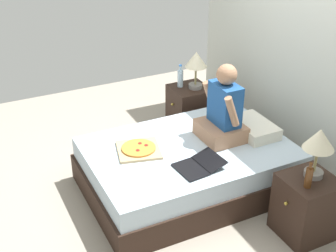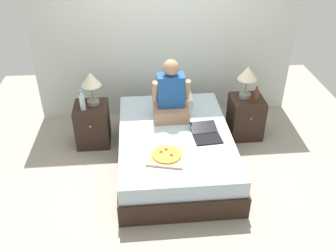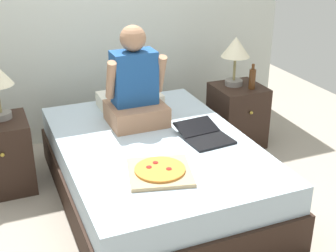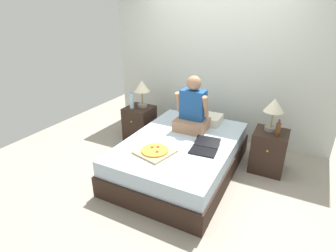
{
  "view_description": "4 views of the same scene",
  "coord_description": "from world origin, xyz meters",
  "px_view_note": "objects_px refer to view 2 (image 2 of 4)",
  "views": [
    {
      "loc": [
        3.42,
        -1.91,
        2.83
      ],
      "look_at": [
        0.02,
        -0.23,
        0.78
      ],
      "focal_mm": 50.0,
      "sensor_mm": 36.0,
      "label": 1
    },
    {
      "loc": [
        -0.43,
        -3.74,
        3.02
      ],
      "look_at": [
        -0.1,
        -0.15,
        0.68
      ],
      "focal_mm": 40.0,
      "sensor_mm": 36.0,
      "label": 2
    },
    {
      "loc": [
        -1.1,
        -2.91,
        1.99
      ],
      "look_at": [
        0.05,
        -0.13,
        0.65
      ],
      "focal_mm": 50.0,
      "sensor_mm": 36.0,
      "label": 3
    },
    {
      "loc": [
        1.27,
        -2.86,
        2.06
      ],
      "look_at": [
        -0.11,
        -0.18,
        0.73
      ],
      "focal_mm": 28.0,
      "sensor_mm": 36.0,
      "label": 4
    }
  ],
  "objects_px": {
    "lamp_on_right_nightstand": "(247,75)",
    "pizza_box": "(167,156)",
    "nightstand_left": "(93,124)",
    "beer_bottle": "(256,96)",
    "person_seated": "(171,97)",
    "nightstand_right": "(245,117)",
    "laptop": "(206,135)",
    "bed": "(175,149)",
    "water_bottle": "(82,102)",
    "lamp_on_left_nightstand": "(91,81)"
  },
  "relations": [
    {
      "from": "nightstand_right",
      "to": "beer_bottle",
      "type": "bearing_deg",
      "value": -54.99
    },
    {
      "from": "nightstand_left",
      "to": "lamp_on_right_nightstand",
      "type": "distance_m",
      "value": 2.17
    },
    {
      "from": "lamp_on_left_nightstand",
      "to": "beer_bottle",
      "type": "relative_size",
      "value": 1.96
    },
    {
      "from": "nightstand_right",
      "to": "water_bottle",
      "type": "bearing_deg",
      "value": -177.65
    },
    {
      "from": "nightstand_left",
      "to": "laptop",
      "type": "relative_size",
      "value": 1.31
    },
    {
      "from": "pizza_box",
      "to": "water_bottle",
      "type": "bearing_deg",
      "value": 135.81
    },
    {
      "from": "nightstand_right",
      "to": "beer_bottle",
      "type": "relative_size",
      "value": 2.51
    },
    {
      "from": "nightstand_left",
      "to": "lamp_on_left_nightstand",
      "type": "xyz_separation_m",
      "value": [
        0.04,
        0.05,
        0.61
      ]
    },
    {
      "from": "nightstand_left",
      "to": "lamp_on_right_nightstand",
      "type": "relative_size",
      "value": 1.28
    },
    {
      "from": "lamp_on_right_nightstand",
      "to": "person_seated",
      "type": "height_order",
      "value": "person_seated"
    },
    {
      "from": "water_bottle",
      "to": "pizza_box",
      "type": "bearing_deg",
      "value": -44.19
    },
    {
      "from": "nightstand_left",
      "to": "laptop",
      "type": "distance_m",
      "value": 1.6
    },
    {
      "from": "bed",
      "to": "laptop",
      "type": "distance_m",
      "value": 0.46
    },
    {
      "from": "lamp_on_right_nightstand",
      "to": "pizza_box",
      "type": "distance_m",
      "value": 1.66
    },
    {
      "from": "nightstand_right",
      "to": "lamp_on_right_nightstand",
      "type": "xyz_separation_m",
      "value": [
        -0.03,
        0.05,
        0.61
      ]
    },
    {
      "from": "lamp_on_left_nightstand",
      "to": "person_seated",
      "type": "height_order",
      "value": "person_seated"
    },
    {
      "from": "lamp_on_left_nightstand",
      "to": "nightstand_left",
      "type": "bearing_deg",
      "value": -128.63
    },
    {
      "from": "bed",
      "to": "pizza_box",
      "type": "height_order",
      "value": "pizza_box"
    },
    {
      "from": "nightstand_right",
      "to": "lamp_on_right_nightstand",
      "type": "distance_m",
      "value": 0.62
    },
    {
      "from": "pizza_box",
      "to": "nightstand_right",
      "type": "bearing_deg",
      "value": 41.4
    },
    {
      "from": "water_bottle",
      "to": "lamp_on_left_nightstand",
      "type": "bearing_deg",
      "value": 49.4
    },
    {
      "from": "bed",
      "to": "nightstand_left",
      "type": "bearing_deg",
      "value": 150.84
    },
    {
      "from": "water_bottle",
      "to": "nightstand_right",
      "type": "relative_size",
      "value": 0.48
    },
    {
      "from": "water_bottle",
      "to": "nightstand_left",
      "type": "bearing_deg",
      "value": 48.35
    },
    {
      "from": "pizza_box",
      "to": "laptop",
      "type": "bearing_deg",
      "value": 34.89
    },
    {
      "from": "bed",
      "to": "nightstand_right",
      "type": "relative_size",
      "value": 3.48
    },
    {
      "from": "bed",
      "to": "nightstand_left",
      "type": "distance_m",
      "value": 1.21
    },
    {
      "from": "nightstand_left",
      "to": "person_seated",
      "type": "bearing_deg",
      "value": -11.02
    },
    {
      "from": "lamp_on_right_nightstand",
      "to": "bed",
      "type": "bearing_deg",
      "value": -148.07
    },
    {
      "from": "person_seated",
      "to": "pizza_box",
      "type": "height_order",
      "value": "person_seated"
    },
    {
      "from": "beer_bottle",
      "to": "person_seated",
      "type": "distance_m",
      "value": 1.15
    },
    {
      "from": "nightstand_left",
      "to": "person_seated",
      "type": "xyz_separation_m",
      "value": [
        1.04,
        -0.2,
        0.48
      ]
    },
    {
      "from": "person_seated",
      "to": "laptop",
      "type": "bearing_deg",
      "value": -52.84
    },
    {
      "from": "lamp_on_left_nightstand",
      "to": "laptop",
      "type": "bearing_deg",
      "value": -28.57
    },
    {
      "from": "bed",
      "to": "pizza_box",
      "type": "distance_m",
      "value": 0.55
    },
    {
      "from": "beer_bottle",
      "to": "laptop",
      "type": "relative_size",
      "value": 0.52
    },
    {
      "from": "nightstand_right",
      "to": "laptop",
      "type": "distance_m",
      "value": 1.01
    },
    {
      "from": "nightstand_left",
      "to": "pizza_box",
      "type": "xyz_separation_m",
      "value": [
        0.91,
        -1.06,
        0.21
      ]
    },
    {
      "from": "person_seated",
      "to": "pizza_box",
      "type": "distance_m",
      "value": 0.9
    },
    {
      "from": "lamp_on_right_nightstand",
      "to": "person_seated",
      "type": "xyz_separation_m",
      "value": [
        -1.04,
        -0.25,
        -0.14
      ]
    },
    {
      "from": "bed",
      "to": "lamp_on_right_nightstand",
      "type": "height_order",
      "value": "lamp_on_right_nightstand"
    },
    {
      "from": "bed",
      "to": "nightstand_right",
      "type": "bearing_deg",
      "value": 29.16
    },
    {
      "from": "lamp_on_left_nightstand",
      "to": "laptop",
      "type": "relative_size",
      "value": 1.02
    },
    {
      "from": "lamp_on_right_nightstand",
      "to": "pizza_box",
      "type": "bearing_deg",
      "value": -136.56
    },
    {
      "from": "bed",
      "to": "water_bottle",
      "type": "bearing_deg",
      "value": 156.27
    },
    {
      "from": "pizza_box",
      "to": "bed",
      "type": "bearing_deg",
      "value": 73.07
    },
    {
      "from": "lamp_on_right_nightstand",
      "to": "laptop",
      "type": "bearing_deg",
      "value": -131.28
    },
    {
      "from": "bed",
      "to": "lamp_on_right_nightstand",
      "type": "bearing_deg",
      "value": 31.93
    },
    {
      "from": "nightstand_right",
      "to": "person_seated",
      "type": "relative_size",
      "value": 0.74
    },
    {
      "from": "nightstand_left",
      "to": "beer_bottle",
      "type": "distance_m",
      "value": 2.22
    }
  ]
}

